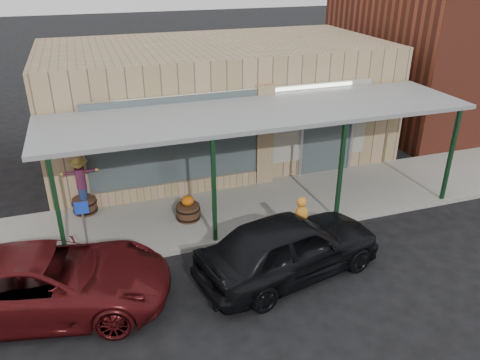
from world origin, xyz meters
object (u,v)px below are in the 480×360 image
object	(u,v)px
barrel_scarecrow	(83,194)
car_maroon	(47,281)
barrel_pumpkin	(188,210)
handicap_sign	(84,222)
parked_sedan	(290,246)

from	to	relation	value
barrel_scarecrow	car_maroon	xyz separation A→B (m)	(-0.86, -3.91, -0.02)
car_maroon	barrel_pumpkin	bearing A→B (deg)	-43.16
handicap_sign	parked_sedan	xyz separation A→B (m)	(4.54, -2.02, -0.37)
barrel_scarecrow	handicap_sign	distance (m)	2.44
barrel_pumpkin	handicap_sign	size ratio (longest dim) A/B	0.50
barrel_pumpkin	handicap_sign	world-z (taller)	handicap_sign
handicap_sign	car_maroon	size ratio (longest dim) A/B	0.30
barrel_pumpkin	parked_sedan	distance (m)	3.55
handicap_sign	parked_sedan	size ratio (longest dim) A/B	0.32
handicap_sign	car_maroon	xyz separation A→B (m)	(-0.86, -1.51, -0.44)
handicap_sign	barrel_scarecrow	bearing A→B (deg)	92.21
barrel_scarecrow	handicap_sign	bearing A→B (deg)	-86.55
barrel_scarecrow	barrel_pumpkin	world-z (taller)	barrel_scarecrow
parked_sedan	barrel_pumpkin	bearing A→B (deg)	17.49
barrel_scarecrow	barrel_pumpkin	size ratio (longest dim) A/B	2.23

